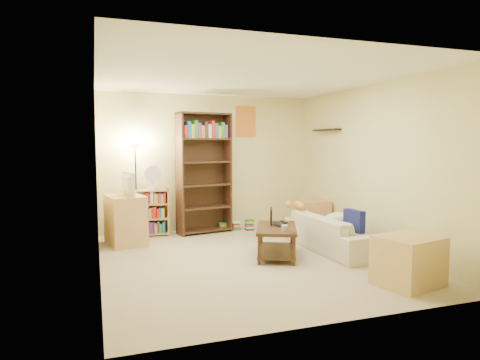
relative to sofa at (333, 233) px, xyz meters
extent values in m
plane|color=#C2B191|center=(-1.36, -0.07, -0.27)|extent=(4.50, 4.50, 0.00)
cube|color=beige|center=(-1.36, 2.18, 0.98)|extent=(4.00, 0.04, 2.50)
cube|color=beige|center=(-1.36, -2.32, 0.98)|extent=(4.00, 0.04, 2.50)
cube|color=beige|center=(-3.36, -0.07, 0.98)|extent=(0.04, 4.50, 2.50)
cube|color=beige|center=(0.64, -0.07, 0.98)|extent=(0.04, 4.50, 2.50)
cube|color=white|center=(-1.36, -0.07, 2.23)|extent=(4.00, 4.50, 0.04)
cube|color=red|center=(-0.64, 2.17, 1.75)|extent=(0.40, 0.02, 0.58)
cube|color=black|center=(0.56, 1.23, 1.58)|extent=(0.12, 0.80, 0.03)
imported|color=#B8AF98|center=(0.00, 0.00, 0.00)|extent=(1.87, 0.85, 0.53)
cube|color=navy|center=(0.10, -0.39, 0.24)|extent=(0.15, 0.36, 0.31)
ellipsoid|color=silver|center=(0.13, 0.05, 0.19)|extent=(0.49, 0.35, 0.21)
ellipsoid|color=gold|center=(-0.23, 0.69, 0.33)|extent=(0.34, 0.16, 0.14)
sphere|color=gold|center=(-0.42, 0.68, 0.35)|extent=(0.11, 0.11, 0.11)
cube|color=#3C2A17|center=(-0.97, -0.08, 0.15)|extent=(0.89, 1.11, 0.04)
cube|color=#3C2A17|center=(-0.97, -0.08, -0.18)|extent=(0.84, 1.06, 0.03)
cube|color=#3C2A17|center=(-1.35, -0.39, -0.05)|extent=(0.04, 0.04, 0.43)
cube|color=#3C2A17|center=(-0.93, -0.57, -0.05)|extent=(0.04, 0.04, 0.43)
cube|color=#3C2A17|center=(-1.01, 0.40, -0.05)|extent=(0.04, 0.04, 0.43)
cube|color=#3C2A17|center=(-0.59, 0.22, -0.05)|extent=(0.04, 0.04, 0.43)
imported|color=black|center=(-0.85, 0.03, 0.18)|extent=(0.37, 0.31, 0.02)
cube|color=white|center=(-0.98, 0.09, 0.30)|extent=(0.14, 0.30, 0.22)
imported|color=silver|center=(-0.98, -0.38, 0.21)|extent=(0.16, 0.16, 0.08)
cube|color=black|center=(-0.74, 0.17, 0.18)|extent=(0.07, 0.18, 0.02)
cube|color=tan|center=(-2.95, 1.39, 0.13)|extent=(0.65, 0.82, 0.78)
imported|color=black|center=(-2.95, 1.39, 0.70)|extent=(0.67, 0.32, 0.37)
cube|color=#3D2217|center=(-1.54, 1.83, 0.81)|extent=(1.01, 0.50, 2.15)
cube|color=tan|center=(-2.49, 1.92, 0.14)|extent=(0.64, 0.29, 0.81)
cylinder|color=silver|center=(-2.44, 1.90, 0.56)|extent=(0.16, 0.16, 0.04)
cylinder|color=silver|center=(-2.44, 1.90, 0.66)|extent=(0.02, 0.02, 0.16)
cylinder|color=silver|center=(-2.44, 1.87, 0.82)|extent=(0.29, 0.06, 0.29)
cylinder|color=black|center=(-2.72, 1.98, -0.25)|extent=(0.24, 0.24, 0.03)
cylinder|color=black|center=(-2.72, 1.98, 0.49)|extent=(0.03, 0.03, 1.52)
cone|color=beige|center=(-2.72, 1.98, 1.28)|extent=(0.27, 0.27, 0.12)
cube|color=tan|center=(0.36, 1.29, 0.02)|extent=(0.56, 0.56, 0.58)
cube|color=tan|center=(-0.04, -1.69, 0.02)|extent=(0.79, 0.71, 0.56)
cube|color=red|center=(-1.16, 1.97, -0.20)|extent=(0.16, 0.12, 0.14)
cube|color=#1966B2|center=(-0.93, 1.88, -0.18)|extent=(0.16, 0.12, 0.17)
cube|color=gold|center=(-0.69, 1.79, -0.17)|extent=(0.16, 0.12, 0.20)
camera|label=1|loc=(-3.39, -5.57, 1.36)|focal=32.00mm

